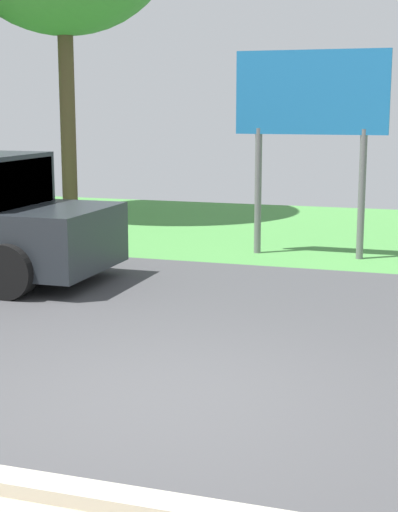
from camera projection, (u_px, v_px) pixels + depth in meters
The scene contains 2 objects.
ground_plane at pixel (246, 318), 9.89m from camera, with size 40.00×22.00×0.20m.
roadside_billboard at pixel (311, 108), 13.29m from camera, with size 2.60×0.12×3.50m.
Camera 1 is at (2.39, -6.34, 2.57)m, focal length 55.25 mm.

